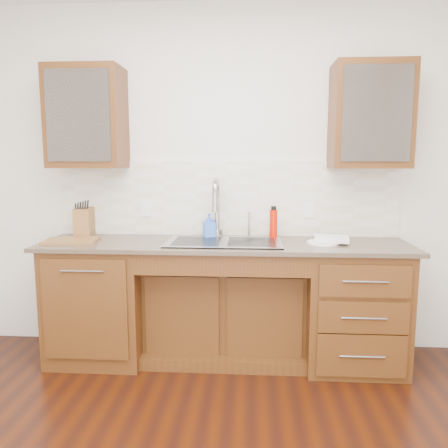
# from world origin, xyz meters

# --- Properties ---
(wall_back) EXTENTS (4.00, 0.10, 2.70)m
(wall_back) POSITION_xyz_m (0.00, 1.80, 1.35)
(wall_back) COLOR silver
(wall_back) RESTS_ON ground
(base_cabinet_left) EXTENTS (0.70, 0.62, 0.88)m
(base_cabinet_left) POSITION_xyz_m (-0.95, 1.44, 0.44)
(base_cabinet_left) COLOR #593014
(base_cabinet_left) RESTS_ON ground
(base_cabinet_center) EXTENTS (1.20, 0.44, 0.70)m
(base_cabinet_center) POSITION_xyz_m (0.00, 1.53, 0.35)
(base_cabinet_center) COLOR #593014
(base_cabinet_center) RESTS_ON ground
(base_cabinet_right) EXTENTS (0.70, 0.62, 0.88)m
(base_cabinet_right) POSITION_xyz_m (0.95, 1.44, 0.44)
(base_cabinet_right) COLOR #593014
(base_cabinet_right) RESTS_ON ground
(countertop) EXTENTS (2.70, 0.65, 0.03)m
(countertop) POSITION_xyz_m (0.00, 1.43, 0.90)
(countertop) COLOR #84705B
(countertop) RESTS_ON base_cabinet_left
(backsplash) EXTENTS (2.70, 0.02, 0.59)m
(backsplash) POSITION_xyz_m (0.00, 1.74, 1.21)
(backsplash) COLOR beige
(backsplash) RESTS_ON wall_back
(sink) EXTENTS (0.84, 0.46, 0.19)m
(sink) POSITION_xyz_m (0.00, 1.41, 0.83)
(sink) COLOR #9E9EA5
(sink) RESTS_ON countertop
(faucet) EXTENTS (0.04, 0.04, 0.40)m
(faucet) POSITION_xyz_m (-0.07, 1.64, 1.11)
(faucet) COLOR #999993
(faucet) RESTS_ON countertop
(filter_tap) EXTENTS (0.02, 0.02, 0.24)m
(filter_tap) POSITION_xyz_m (0.18, 1.65, 1.03)
(filter_tap) COLOR #999993
(filter_tap) RESTS_ON countertop
(upper_cabinet_left) EXTENTS (0.55, 0.34, 0.75)m
(upper_cabinet_left) POSITION_xyz_m (-1.05, 1.58, 1.83)
(upper_cabinet_left) COLOR #593014
(upper_cabinet_left) RESTS_ON wall_back
(upper_cabinet_right) EXTENTS (0.55, 0.34, 0.75)m
(upper_cabinet_right) POSITION_xyz_m (1.05, 1.58, 1.83)
(upper_cabinet_right) COLOR #593014
(upper_cabinet_right) RESTS_ON wall_back
(outlet_left) EXTENTS (0.08, 0.01, 0.12)m
(outlet_left) POSITION_xyz_m (-0.65, 1.73, 1.12)
(outlet_left) COLOR white
(outlet_left) RESTS_ON backsplash
(outlet_right) EXTENTS (0.08, 0.01, 0.12)m
(outlet_right) POSITION_xyz_m (0.65, 1.73, 1.12)
(outlet_right) COLOR white
(outlet_right) RESTS_ON backsplash
(soap_bottle) EXTENTS (0.11, 0.11, 0.19)m
(soap_bottle) POSITION_xyz_m (-0.13, 1.61, 1.01)
(soap_bottle) COLOR #3C73EE
(soap_bottle) RESTS_ON countertop
(water_bottle) EXTENTS (0.07, 0.07, 0.22)m
(water_bottle) POSITION_xyz_m (0.37, 1.61, 1.02)
(water_bottle) COLOR red
(water_bottle) RESTS_ON countertop
(plate) EXTENTS (0.28, 0.28, 0.01)m
(plate) POSITION_xyz_m (0.72, 1.43, 0.92)
(plate) COLOR white
(plate) RESTS_ON countertop
(dish_towel) EXTENTS (0.26, 0.21, 0.04)m
(dish_towel) POSITION_xyz_m (0.78, 1.44, 0.94)
(dish_towel) COLOR white
(dish_towel) RESTS_ON plate
(knife_block) EXTENTS (0.14, 0.21, 0.22)m
(knife_block) POSITION_xyz_m (-1.13, 1.63, 1.02)
(knife_block) COLOR #A0592C
(knife_block) RESTS_ON countertop
(cutting_board) EXTENTS (0.41, 0.31, 0.02)m
(cutting_board) POSITION_xyz_m (-1.14, 1.39, 0.92)
(cutting_board) COLOR #916647
(cutting_board) RESTS_ON countertop
(cup_left_a) EXTENTS (0.16, 0.16, 0.11)m
(cup_left_a) POSITION_xyz_m (-1.19, 1.58, 1.78)
(cup_left_a) COLOR white
(cup_left_a) RESTS_ON upper_cabinet_left
(cup_left_b) EXTENTS (0.11, 0.11, 0.09)m
(cup_left_b) POSITION_xyz_m (-0.89, 1.58, 1.77)
(cup_left_b) COLOR white
(cup_left_b) RESTS_ON upper_cabinet_left
(cup_right_a) EXTENTS (0.15, 0.15, 0.09)m
(cup_right_a) POSITION_xyz_m (0.90, 1.58, 1.77)
(cup_right_a) COLOR white
(cup_right_a) RESTS_ON upper_cabinet_right
(cup_right_b) EXTENTS (0.14, 0.14, 0.10)m
(cup_right_b) POSITION_xyz_m (1.19, 1.58, 1.77)
(cup_right_b) COLOR white
(cup_right_b) RESTS_ON upper_cabinet_right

